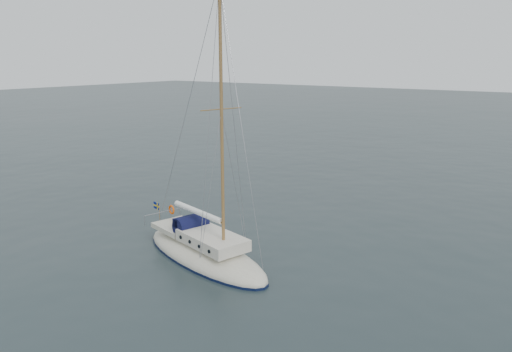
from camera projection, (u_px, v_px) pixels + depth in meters
The scene contains 3 objects.
ground at pixel (243, 249), 28.05m from camera, with size 300.00×300.00×0.00m, color black.
sailboat at pixel (204, 239), 26.43m from camera, with size 10.25×3.07×14.60m.
dinghy at pixel (186, 245), 28.10m from camera, with size 2.59×1.17×0.37m.
Camera 1 is at (15.69, -21.16, 10.50)m, focal length 35.00 mm.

